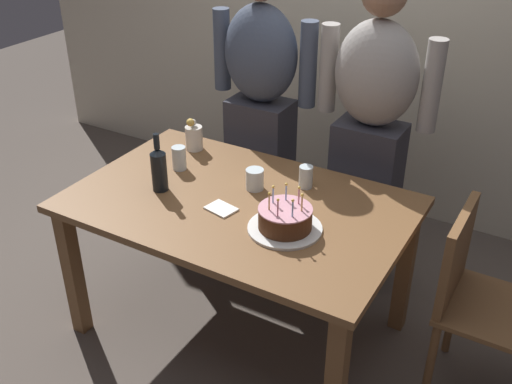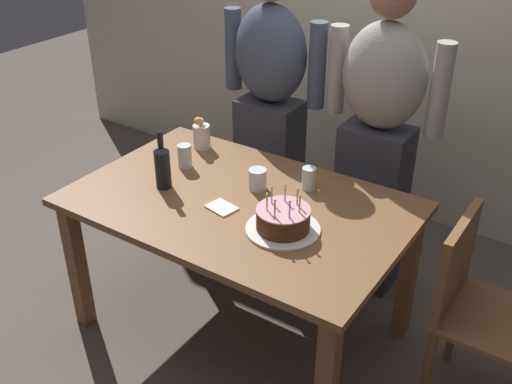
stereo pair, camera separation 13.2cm
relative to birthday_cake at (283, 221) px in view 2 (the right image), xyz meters
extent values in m
plane|color=#564C44|center=(-0.29, 0.10, -0.79)|extent=(10.00, 10.00, 0.00)
cube|color=beige|center=(-0.29, 1.65, 0.51)|extent=(5.20, 0.10, 2.60)
cube|color=brown|center=(-0.29, 0.10, -0.06)|extent=(1.50, 0.96, 0.03)
cube|color=brown|center=(-0.97, -0.31, -0.43)|extent=(0.07, 0.07, 0.70)
cube|color=brown|center=(-0.97, 0.51, -0.43)|extent=(0.07, 0.07, 0.70)
cube|color=brown|center=(0.39, 0.51, -0.43)|extent=(0.07, 0.07, 0.70)
cylinder|color=white|center=(0.00, 0.00, -0.04)|extent=(0.31, 0.31, 0.01)
cylinder|color=#512D19|center=(0.00, 0.00, 0.01)|extent=(0.22, 0.22, 0.08)
cylinder|color=#D18E9E|center=(0.00, 0.00, 0.05)|extent=(0.22, 0.22, 0.01)
cylinder|color=#93B7DB|center=(0.05, -0.04, 0.09)|extent=(0.01, 0.01, 0.07)
sphere|color=#F9C64C|center=(0.05, -0.04, 0.13)|extent=(0.01, 0.01, 0.01)
cylinder|color=#EAB266|center=(0.07, 0.02, 0.09)|extent=(0.01, 0.01, 0.07)
sphere|color=#F9C64C|center=(0.07, 0.02, 0.13)|extent=(0.01, 0.01, 0.01)
cylinder|color=pink|center=(0.03, 0.06, 0.09)|extent=(0.01, 0.01, 0.07)
sphere|color=#F9C64C|center=(0.03, 0.06, 0.13)|extent=(0.01, 0.01, 0.01)
cylinder|color=#93B7DB|center=(-0.03, 0.06, 0.09)|extent=(0.01, 0.01, 0.07)
sphere|color=#F9C64C|center=(-0.03, 0.06, 0.13)|extent=(0.01, 0.01, 0.01)
cylinder|color=#93B7DB|center=(-0.07, 0.01, 0.09)|extent=(0.01, 0.01, 0.07)
sphere|color=#F9C64C|center=(-0.07, 0.01, 0.13)|extent=(0.01, 0.01, 0.01)
cylinder|color=#EAB266|center=(-0.05, -0.04, 0.09)|extent=(0.01, 0.01, 0.07)
sphere|color=#F9C64C|center=(-0.05, -0.04, 0.13)|extent=(0.01, 0.01, 0.01)
cylinder|color=pink|center=(0.00, -0.07, 0.09)|extent=(0.01, 0.01, 0.07)
sphere|color=#F9C64C|center=(0.00, -0.07, 0.13)|extent=(0.01, 0.01, 0.01)
cylinder|color=silver|center=(-0.28, 0.23, 0.00)|extent=(0.08, 0.08, 0.10)
cylinder|color=silver|center=(-0.08, 0.37, 0.01)|extent=(0.06, 0.06, 0.11)
cylinder|color=silver|center=(-0.70, 0.22, 0.01)|extent=(0.07, 0.07, 0.12)
cylinder|color=black|center=(-0.65, 0.01, 0.04)|extent=(0.07, 0.07, 0.18)
cone|color=black|center=(-0.65, 0.01, 0.15)|extent=(0.07, 0.07, 0.03)
cylinder|color=black|center=(-0.65, 0.01, 0.20)|extent=(0.03, 0.03, 0.07)
cube|color=white|center=(-0.31, 0.00, -0.04)|extent=(0.14, 0.12, 0.01)
cylinder|color=silver|center=(-0.76, 0.44, 0.02)|extent=(0.09, 0.09, 0.13)
sphere|color=gold|center=(-0.76, 0.41, 0.11)|extent=(0.04, 0.04, 0.04)
sphere|color=silver|center=(-0.77, 0.44, 0.10)|extent=(0.04, 0.04, 0.04)
cube|color=#33333D|center=(-0.58, 0.81, -0.33)|extent=(0.34, 0.23, 0.92)
ellipsoid|color=#424C60|center=(-0.58, 0.81, 0.39)|extent=(0.41, 0.27, 0.52)
cylinder|color=#424C60|center=(-0.32, 0.84, 0.37)|extent=(0.09, 0.09, 0.44)
cylinder|color=#424C60|center=(-0.84, 0.84, 0.37)|extent=(0.09, 0.09, 0.44)
cube|color=#33333D|center=(0.05, 0.81, -0.33)|extent=(0.34, 0.23, 0.92)
ellipsoid|color=#9E9993|center=(0.05, 0.81, 0.39)|extent=(0.41, 0.27, 0.52)
cylinder|color=#9E9993|center=(0.31, 0.84, 0.37)|extent=(0.09, 0.09, 0.44)
cylinder|color=#9E9993|center=(-0.21, 0.84, 0.37)|extent=(0.09, 0.09, 0.44)
cube|color=brown|center=(0.84, 0.28, -0.33)|extent=(0.42, 0.42, 0.02)
cube|color=brown|center=(0.65, 0.28, -0.12)|extent=(0.04, 0.40, 0.40)
cylinder|color=brown|center=(0.66, 0.10, -0.56)|extent=(0.04, 0.04, 0.45)
cylinder|color=brown|center=(0.66, 0.46, -0.56)|extent=(0.04, 0.04, 0.45)
camera|label=1|loc=(0.94, -1.85, 1.33)|focal=42.15mm
camera|label=2|loc=(1.05, -1.78, 1.33)|focal=42.15mm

